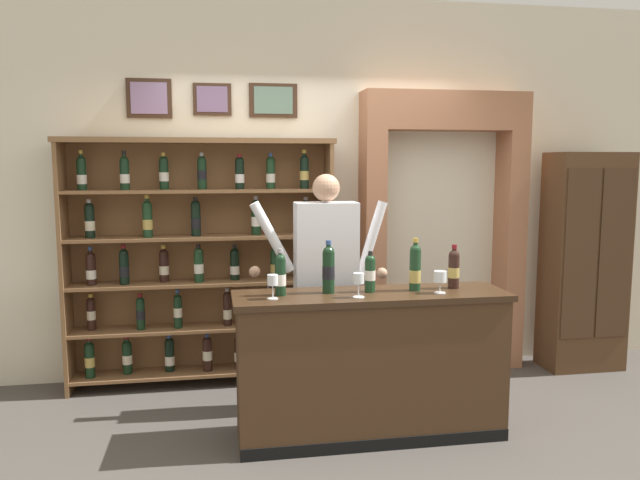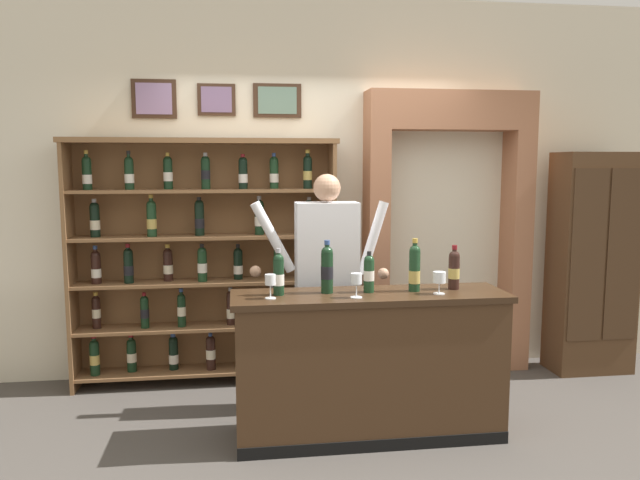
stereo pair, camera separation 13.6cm
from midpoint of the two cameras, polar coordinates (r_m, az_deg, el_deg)
ground_plane at (r=4.21m, az=2.80°, el=-17.99°), size 14.00×14.00×0.02m
back_wall at (r=5.25m, az=-0.06°, el=4.86°), size 12.00×0.19×3.14m
wine_shelf at (r=4.99m, az=-9.88°, el=-1.51°), size 2.12×0.32×1.97m
archway_doorway at (r=5.41m, az=12.16°, el=2.44°), size 1.42×0.45×2.37m
side_cabinet at (r=5.73m, az=24.63°, el=-1.95°), size 0.66×0.38×1.87m
tasting_counter at (r=4.07m, az=5.57°, el=-11.55°), size 1.77×0.49×0.96m
shopkeeper at (r=4.36m, az=1.51°, el=-2.37°), size 1.00×0.22×1.71m
tasting_bottle_rosso at (r=3.85m, az=-2.87°, el=-3.17°), size 0.07×0.07×0.30m
tasting_bottle_vin_santo at (r=3.90m, az=1.66°, el=-2.65°), size 0.08×0.08×0.34m
tasting_bottle_grappa at (r=3.95m, az=5.56°, el=-3.04°), size 0.07×0.07×0.27m
tasting_bottle_riserva at (r=4.02m, az=9.75°, el=-2.58°), size 0.07×0.07×0.34m
tasting_bottle_chianti at (r=4.14m, az=13.28°, el=-2.63°), size 0.07×0.07×0.29m
wine_glass_center at (r=3.96m, az=12.01°, el=-3.55°), size 0.08×0.08×0.14m
wine_glass_left at (r=3.78m, az=4.44°, el=-3.75°), size 0.07×0.07×0.15m
wine_glass_right at (r=3.75m, az=-3.61°, el=-3.84°), size 0.07×0.07×0.15m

